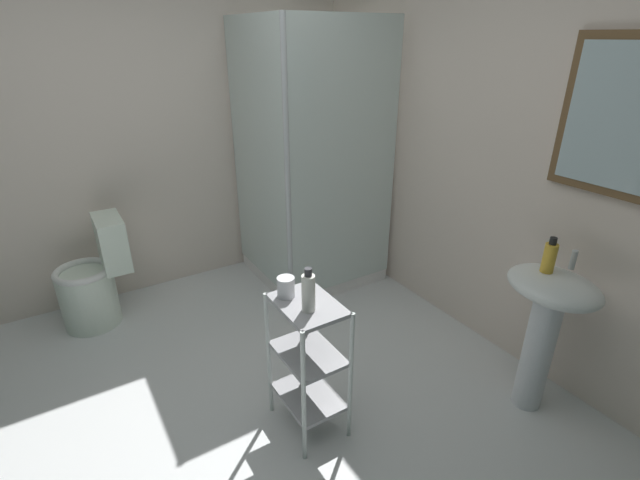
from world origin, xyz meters
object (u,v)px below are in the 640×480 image
shower_stall (308,228)px  toilet (94,282)px  pedestal_sink (547,315)px  lotion_bottle_white (308,292)px  rinse_cup (286,287)px  hand_soap_bottle (549,257)px  storage_cart (308,356)px

shower_stall → toilet: size_ratio=2.63×
pedestal_sink → toilet: bearing=-138.2°
lotion_bottle_white → rinse_cup: lotion_bottle_white is taller
toilet → hand_soap_bottle: (2.06, 1.87, 0.58)m
hand_soap_bottle → rinse_cup: 1.29m
pedestal_sink → toilet: pedestal_sink is taller
toilet → hand_soap_bottle: bearing=42.3°
pedestal_sink → rinse_cup: (-0.62, -1.16, 0.21)m
shower_stall → pedestal_sink: bearing=9.7°
storage_cart → lotion_bottle_white: size_ratio=3.47×
hand_soap_bottle → lotion_bottle_white: size_ratio=0.86×
toilet → hand_soap_bottle: 2.84m
rinse_cup → storage_cart: bearing=27.2°
pedestal_sink → lotion_bottle_white: lotion_bottle_white is taller
pedestal_sink → toilet: 2.84m
shower_stall → toilet: bearing=-99.2°
storage_cart → hand_soap_bottle: bearing=66.8°
shower_stall → rinse_cup: bearing=-34.2°
hand_soap_bottle → rinse_cup: (-0.57, -1.15, -0.10)m
pedestal_sink → rinse_cup: size_ratio=8.10×
shower_stall → lotion_bottle_white: (1.39, -0.81, 0.37)m
rinse_cup → toilet: bearing=-153.9°
toilet → storage_cart: toilet is taller
pedestal_sink → shower_stall: bearing=-170.3°
toilet → lotion_bottle_white: lotion_bottle_white is taller
shower_stall → pedestal_sink: (1.85, 0.32, 0.12)m
storage_cart → toilet: bearing=-153.8°
pedestal_sink → toilet: (-2.11, -1.89, -0.26)m
toilet → storage_cart: 1.78m
pedestal_sink → lotion_bottle_white: bearing=-112.4°
shower_stall → toilet: 1.59m
storage_cart → rinse_cup: 0.37m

